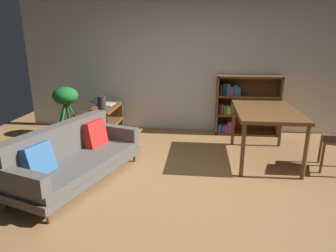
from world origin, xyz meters
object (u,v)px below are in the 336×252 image
(fabric_couch, at_px, (73,156))
(bookshelf, at_px, (242,105))
(potted_floor_plant, at_px, (66,103))
(dining_table, at_px, (266,115))
(open_laptop, at_px, (104,103))
(desk_speaker, at_px, (102,104))
(media_console, at_px, (105,123))

(fabric_couch, distance_m, bookshelf, 3.42)
(potted_floor_plant, bearing_deg, bookshelf, 8.31)
(dining_table, height_order, bookshelf, bookshelf)
(open_laptop, bearing_deg, desk_speaker, -75.26)
(media_console, xyz_separation_m, bookshelf, (2.59, 0.64, 0.26))
(fabric_couch, height_order, desk_speaker, desk_speaker)
(fabric_couch, height_order, open_laptop, fabric_couch)
(fabric_couch, relative_size, potted_floor_plant, 2.16)
(bookshelf, bearing_deg, fabric_couch, -136.34)
(fabric_couch, height_order, media_console, fabric_couch)
(potted_floor_plant, bearing_deg, media_console, -10.01)
(desk_speaker, distance_m, potted_floor_plant, 0.98)
(media_console, bearing_deg, bookshelf, 13.84)
(potted_floor_plant, bearing_deg, fabric_couch, -63.60)
(potted_floor_plant, bearing_deg, open_laptop, 5.68)
(open_laptop, distance_m, desk_speaker, 0.54)
(media_console, bearing_deg, dining_table, -14.29)
(desk_speaker, height_order, potted_floor_plant, potted_floor_plant)
(media_console, relative_size, desk_speaker, 3.82)
(potted_floor_plant, relative_size, bookshelf, 0.79)
(dining_table, bearing_deg, open_laptop, 162.05)
(open_laptop, bearing_deg, bookshelf, 9.03)
(fabric_couch, distance_m, dining_table, 2.86)
(open_laptop, relative_size, potted_floor_plant, 0.45)
(potted_floor_plant, distance_m, dining_table, 3.67)
(dining_table, bearing_deg, fabric_couch, -159.02)
(dining_table, relative_size, bookshelf, 1.15)
(media_console, relative_size, open_laptop, 2.35)
(bookshelf, bearing_deg, potted_floor_plant, -171.69)
(open_laptop, relative_size, desk_speaker, 1.63)
(fabric_couch, height_order, dining_table, dining_table)
(media_console, bearing_deg, open_laptop, 108.73)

